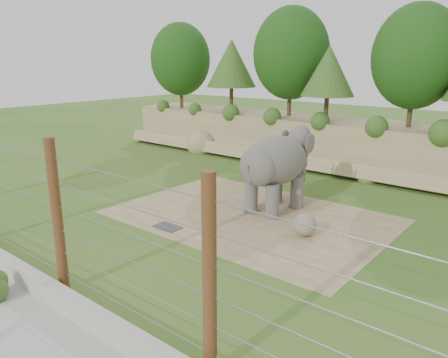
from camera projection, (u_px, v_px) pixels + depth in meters
The scene contains 8 objects.
ground at pixel (186, 237), 14.65m from camera, with size 90.00×90.00×0.00m, color #3A6821.
back_embankment at pixel (363, 95), 22.68m from camera, with size 30.00×5.52×8.77m.
dirt_patch at pixel (251, 216), 16.58m from camera, with size 10.00×7.00×0.02m, color #8B7551.
drain_grate at pixel (168, 227), 15.45m from camera, with size 1.00×0.60×0.03m, color #262628.
elephant at pixel (275, 172), 16.86m from camera, with size 1.64×3.83×3.10m, color slate, non-canonical shape.
stone_ball at pixel (305, 225), 14.64m from camera, with size 0.78×0.78×0.78m, color gray.
retaining_wall at pixel (46, 289), 10.85m from camera, with size 26.00×0.35×0.50m, color beige.
barrier_fence at pixel (57, 218), 10.76m from camera, with size 20.26×0.26×4.00m.
Camera 1 is at (9.61, -9.71, 5.78)m, focal length 35.00 mm.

